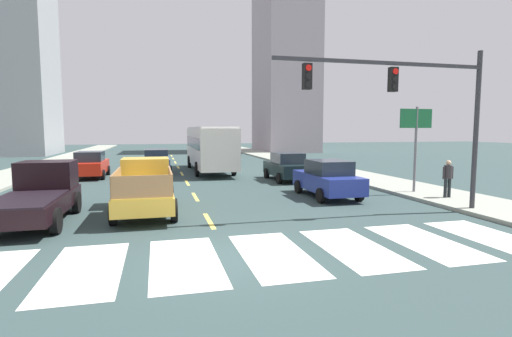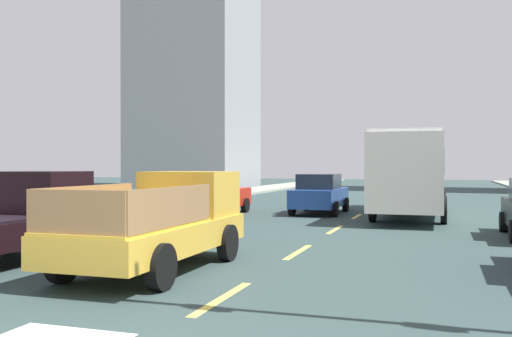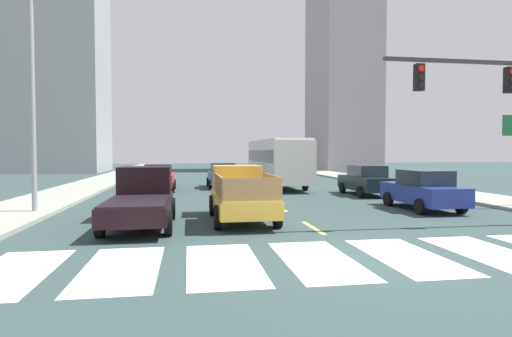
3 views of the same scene
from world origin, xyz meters
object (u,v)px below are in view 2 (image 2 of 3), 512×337
Objects in this scene: pickup_stakebed at (164,222)px; pickup_dark at (2,220)px; sedan_near_right at (320,194)px; sedan_far at (215,194)px; city_bus at (412,169)px.

pickup_stakebed is 3.56m from pickup_dark.
sedan_near_right is (3.91, 14.41, -0.06)m from pickup_dark.
pickup_dark reaches higher than sedan_far.
sedan_far is at bearing 90.17° from pickup_dark.
city_bus reaches higher than pickup_stakebed.
pickup_dark is 0.48× the size of city_bus.
sedan_near_right is at bearing 22.59° from sedan_far.
pickup_stakebed is 0.48× the size of city_bus.
pickup_dark is at bearing -116.77° from city_bus.
pickup_dark is 1.18× the size of sedan_near_right.
sedan_far is (-8.02, -1.87, -1.09)m from city_bus.
pickup_dark is at bearing -90.28° from sedan_far.
city_bus is at bearing 11.68° from sedan_far.
pickup_stakebed is 14.43m from city_bus.
city_bus is at bearing 60.71° from pickup_dark.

